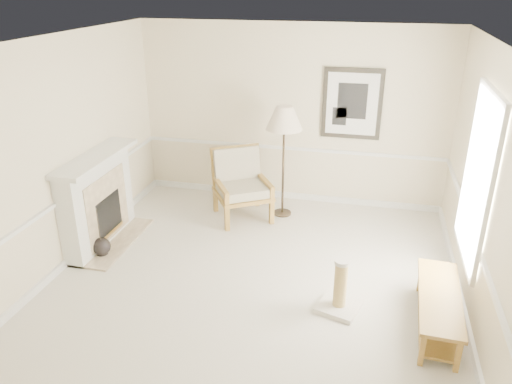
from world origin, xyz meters
TOP-DOWN VIEW (x-y plane):
  - ground at (0.00, 0.00)m, footprint 5.50×5.50m
  - room at (0.14, 0.08)m, footprint 5.04×5.54m
  - fireplace at (-2.34, 0.60)m, footprint 0.64×1.64m
  - floor_vase at (-2.15, 0.22)m, footprint 0.25×0.25m
  - armchair at (-0.65, 1.92)m, footprint 1.13×1.15m
  - floor_lamp at (0.00, 2.08)m, footprint 0.56×0.56m
  - bench at (2.15, -0.30)m, footprint 0.50×1.46m
  - scratching_post at (1.10, -0.22)m, footprint 0.56×0.56m

SIDE VIEW (x-z plane):
  - ground at x=0.00m, z-range 0.00..0.00m
  - floor_vase at x=-2.15m, z-range -0.23..0.50m
  - scratching_post at x=1.10m, z-range -0.12..0.52m
  - bench at x=2.15m, z-range 0.07..0.48m
  - armchair at x=-0.65m, z-range 0.04..1.11m
  - fireplace at x=-2.34m, z-range -0.01..1.30m
  - floor_lamp at x=0.00m, z-range 0.65..2.41m
  - room at x=0.14m, z-range 0.41..3.33m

